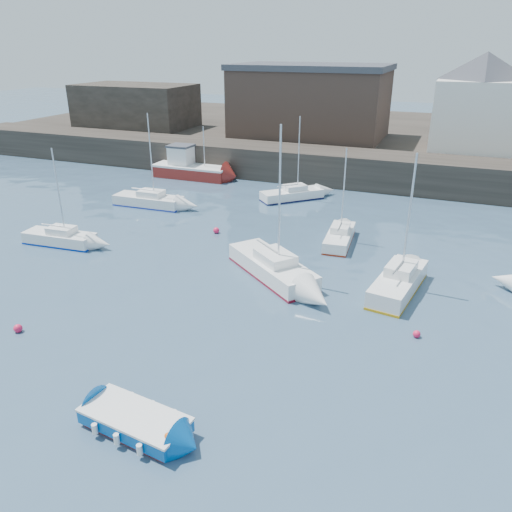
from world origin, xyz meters
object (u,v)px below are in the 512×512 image
at_px(sailboat_a, 60,238).
at_px(buoy_mid, 416,337).
at_px(fishing_boat, 190,167).
at_px(buoy_far, 216,233).
at_px(sailboat_c, 398,282).
at_px(sailboat_e, 149,200).
at_px(buoy_near, 19,332).
at_px(sailboat_f, 340,237).
at_px(sailboat_h, 292,194).
at_px(sailboat_b, 272,267).
at_px(blue_dinghy, 135,421).

xyz_separation_m(sailboat_a, buoy_mid, (23.36, -3.05, -0.46)).
bearing_deg(buoy_mid, fishing_boat, 137.17).
xyz_separation_m(fishing_boat, buoy_far, (9.49, -13.45, -0.98)).
height_order(sailboat_a, sailboat_c, sailboat_c).
height_order(sailboat_e, buoy_near, sailboat_e).
height_order(sailboat_a, sailboat_f, sailboat_a).
relative_size(sailboat_a, sailboat_e, 0.86).
bearing_deg(sailboat_h, sailboat_b, -76.28).
bearing_deg(fishing_boat, buoy_near, -77.02).
xyz_separation_m(sailboat_e, buoy_near, (5.13, -19.03, -0.49)).
relative_size(sailboat_e, sailboat_h, 1.08).
height_order(sailboat_c, sailboat_e, sailboat_e).
bearing_deg(buoy_far, blue_dinghy, -72.19).
bearing_deg(sailboat_a, sailboat_b, 2.56).
distance_m(sailboat_c, buoy_mid, 4.60).
xyz_separation_m(sailboat_h, buoy_near, (-5.31, -25.22, -0.45)).
height_order(sailboat_b, buoy_far, sailboat_b).
distance_m(sailboat_a, buoy_near, 11.24).
bearing_deg(sailboat_f, buoy_far, -170.68).
distance_m(blue_dinghy, sailboat_h, 28.87).
bearing_deg(sailboat_a, buoy_near, -58.10).
xyz_separation_m(fishing_boat, buoy_near, (6.63, -28.79, -0.98)).
height_order(blue_dinghy, sailboat_h, sailboat_h).
bearing_deg(blue_dinghy, sailboat_h, 97.10).
height_order(sailboat_b, buoy_mid, sailboat_b).
bearing_deg(sailboat_h, sailboat_c, -53.35).
bearing_deg(sailboat_h, sailboat_a, -125.64).
distance_m(sailboat_c, buoy_far, 13.93).
xyz_separation_m(blue_dinghy, sailboat_h, (-3.57, 28.65, 0.04)).
relative_size(sailboat_a, buoy_far, 14.83).
bearing_deg(fishing_boat, buoy_mid, -42.83).
distance_m(buoy_near, buoy_mid, 18.59).
bearing_deg(blue_dinghy, sailboat_f, 82.81).
relative_size(sailboat_f, buoy_near, 15.63).
height_order(fishing_boat, sailboat_e, sailboat_e).
distance_m(sailboat_f, buoy_far, 8.70).
xyz_separation_m(sailboat_b, buoy_near, (-8.98, -10.20, -0.57)).
height_order(sailboat_e, sailboat_h, sailboat_e).
bearing_deg(buoy_far, buoy_near, -100.53).
bearing_deg(sailboat_a, sailboat_c, 3.37).
relative_size(sailboat_f, sailboat_h, 0.91).
xyz_separation_m(sailboat_a, sailboat_b, (14.91, 0.67, 0.11)).
xyz_separation_m(blue_dinghy, sailboat_a, (-14.82, 12.97, 0.04)).
bearing_deg(sailboat_a, sailboat_h, 54.36).
relative_size(blue_dinghy, fishing_boat, 0.53).
xyz_separation_m(fishing_boat, sailboat_e, (1.51, -9.76, -0.50)).
bearing_deg(sailboat_f, sailboat_a, -157.46).
bearing_deg(buoy_far, sailboat_h, 76.03).
distance_m(fishing_boat, sailboat_a, 19.27).
bearing_deg(buoy_near, fishing_boat, 102.98).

